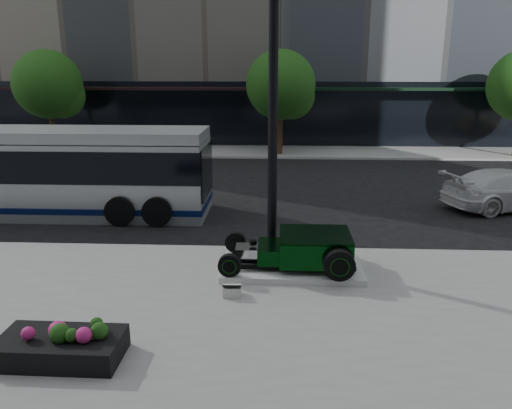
{
  "coord_description": "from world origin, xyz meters",
  "views": [
    {
      "loc": [
        0.99,
        -15.0,
        5.0
      ],
      "look_at": [
        0.35,
        -1.53,
        1.2
      ],
      "focal_mm": 35.0,
      "sensor_mm": 36.0,
      "label": 1
    }
  ],
  "objects_px": {
    "hot_rod": "(306,248)",
    "flower_planter": "(61,346)",
    "lamppost": "(273,118)",
    "white_sedan": "(510,189)",
    "transit_bus": "(32,171)"
  },
  "relations": [
    {
      "from": "hot_rod",
      "to": "flower_planter",
      "type": "height_order",
      "value": "hot_rod"
    },
    {
      "from": "flower_planter",
      "to": "white_sedan",
      "type": "height_order",
      "value": "white_sedan"
    },
    {
      "from": "flower_planter",
      "to": "transit_bus",
      "type": "height_order",
      "value": "transit_bus"
    },
    {
      "from": "lamppost",
      "to": "white_sedan",
      "type": "bearing_deg",
      "value": 32.57
    },
    {
      "from": "hot_rod",
      "to": "transit_bus",
      "type": "xyz_separation_m",
      "value": [
        -9.12,
        4.93,
        0.79
      ]
    },
    {
      "from": "hot_rod",
      "to": "lamppost",
      "type": "relative_size",
      "value": 0.41
    },
    {
      "from": "flower_planter",
      "to": "white_sedan",
      "type": "bearing_deg",
      "value": 40.81
    },
    {
      "from": "white_sedan",
      "to": "flower_planter",
      "type": "bearing_deg",
      "value": 114.89
    },
    {
      "from": "hot_rod",
      "to": "transit_bus",
      "type": "height_order",
      "value": "transit_bus"
    },
    {
      "from": "lamppost",
      "to": "transit_bus",
      "type": "height_order",
      "value": "lamppost"
    },
    {
      "from": "lamppost",
      "to": "white_sedan",
      "type": "relative_size",
      "value": 1.62
    },
    {
      "from": "transit_bus",
      "to": "white_sedan",
      "type": "xyz_separation_m",
      "value": [
        16.68,
        1.34,
        -0.78
      ]
    },
    {
      "from": "lamppost",
      "to": "white_sedan",
      "type": "height_order",
      "value": "lamppost"
    },
    {
      "from": "hot_rod",
      "to": "lamppost",
      "type": "height_order",
      "value": "lamppost"
    },
    {
      "from": "lamppost",
      "to": "transit_bus",
      "type": "xyz_separation_m",
      "value": [
        -8.28,
        4.02,
        -2.26
      ]
    }
  ]
}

